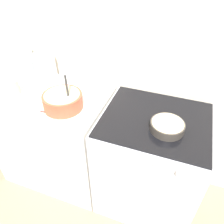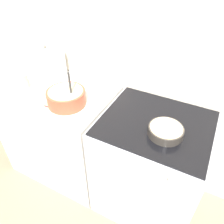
# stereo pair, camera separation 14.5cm
# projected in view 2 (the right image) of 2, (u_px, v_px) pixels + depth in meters

# --- Properties ---
(ground_plane) EXTENTS (12.00, 12.00, 0.00)m
(ground_plane) POSITION_uv_depth(u_px,v_px,m) (90.00, 209.00, 1.93)
(ground_plane) COLOR gray
(wall_back) EXTENTS (4.87, 0.05, 2.40)m
(wall_back) POSITION_uv_depth(u_px,v_px,m) (127.00, 52.00, 1.66)
(wall_back) COLOR beige
(wall_back) RESTS_ON ground_plane
(countertop_cabinet) EXTENTS (0.93, 0.65, 0.92)m
(countertop_cabinet) POSITION_uv_depth(u_px,v_px,m) (62.00, 132.00, 2.04)
(countertop_cabinet) COLOR silver
(countertop_cabinet) RESTS_ON ground_plane
(stove) EXTENTS (0.75, 0.67, 0.92)m
(stove) POSITION_uv_depth(u_px,v_px,m) (149.00, 166.00, 1.73)
(stove) COLOR silver
(stove) RESTS_ON ground_plane
(mixing_bowl) EXTENTS (0.28, 0.28, 0.27)m
(mixing_bowl) POSITION_uv_depth(u_px,v_px,m) (66.00, 97.00, 1.57)
(mixing_bowl) COLOR #D84C33
(mixing_bowl) RESTS_ON countertop_cabinet
(baking_pan) EXTENTS (0.22, 0.22, 0.06)m
(baking_pan) POSITION_uv_depth(u_px,v_px,m) (166.00, 131.00, 1.34)
(baking_pan) COLOR #38332D
(baking_pan) RESTS_ON stove
(storage_jar_left) EXTENTS (0.17, 0.17, 0.25)m
(storage_jar_left) POSITION_uv_depth(u_px,v_px,m) (37.00, 59.00, 1.97)
(storage_jar_left) COLOR silver
(storage_jar_left) RESTS_ON countertop_cabinet
(storage_jar_middle) EXTENTS (0.18, 0.18, 0.23)m
(storage_jar_middle) POSITION_uv_depth(u_px,v_px,m) (56.00, 65.00, 1.90)
(storage_jar_middle) COLOR silver
(storage_jar_middle) RESTS_ON countertop_cabinet
(tin_can) EXTENTS (0.08, 0.08, 0.12)m
(tin_can) POSITION_uv_depth(u_px,v_px,m) (24.00, 81.00, 1.75)
(tin_can) COLOR beige
(tin_can) RESTS_ON countertop_cabinet
(recipe_page) EXTENTS (0.24, 0.23, 0.01)m
(recipe_page) POSITION_uv_depth(u_px,v_px,m) (39.00, 103.00, 1.62)
(recipe_page) COLOR beige
(recipe_page) RESTS_ON countertop_cabinet
(measuring_spoon) EXTENTS (0.12, 0.04, 0.04)m
(measuring_spoon) POSITION_uv_depth(u_px,v_px,m) (54.00, 108.00, 1.54)
(measuring_spoon) COLOR red
(measuring_spoon) RESTS_ON countertop_cabinet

